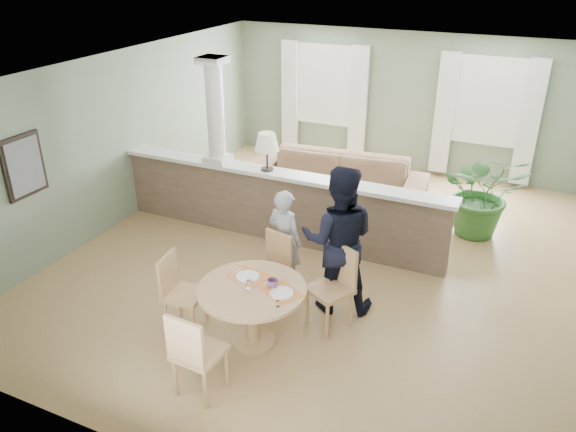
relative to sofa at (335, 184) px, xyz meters
The scene contains 12 objects.
ground 1.77m from the sofa, 73.66° to the right, with size 8.00×8.00×0.00m, color tan.
room_shell 1.76m from the sofa, 65.99° to the right, with size 7.02×8.02×2.71m.
pony_wall 1.55m from the sofa, 109.24° to the right, with size 5.32×0.38×2.70m.
sofa is the anchor object (origin of this frame).
houseplant 2.42m from the sofa, ahead, with size 1.26×1.09×1.40m, color #2E6327.
dining_table 3.87m from the sofa, 83.45° to the right, with size 1.21×1.21×0.83m.
chair_far_boy 2.99m from the sofa, 84.77° to the right, with size 0.50×0.50×0.92m.
chair_far_man 3.32m from the sofa, 69.89° to the right, with size 0.62×0.62×1.01m.
chair_near 4.85m from the sofa, 86.25° to the right, with size 0.48×0.48×1.00m.
chair_side 3.98m from the sofa, 97.02° to the right, with size 0.48×0.48×0.95m.
child_person 2.69m from the sofa, 83.92° to the right, with size 0.51×0.34×1.41m, color #A1A1A6.
man_person 3.00m from the sofa, 69.36° to the right, with size 0.92×0.71×1.88m, color black.
Camera 1 is at (2.48, -6.77, 4.14)m, focal length 35.00 mm.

